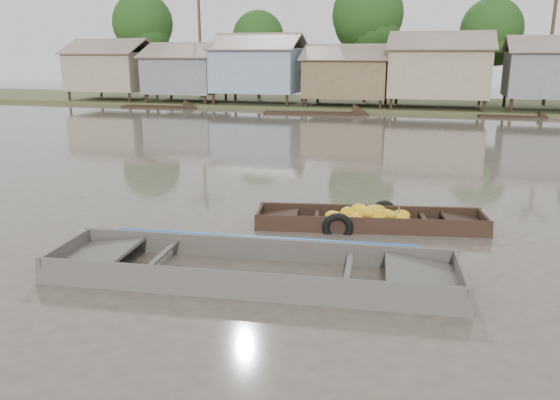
# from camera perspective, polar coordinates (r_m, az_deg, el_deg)

# --- Properties ---
(ground) EXTENTS (120.00, 120.00, 0.00)m
(ground) POSITION_cam_1_polar(r_m,az_deg,el_deg) (11.48, 2.19, -4.96)
(ground) COLOR #484037
(ground) RESTS_ON ground
(riverbank) EXTENTS (120.00, 12.47, 10.22)m
(riverbank) POSITION_cam_1_polar(r_m,az_deg,el_deg) (42.36, 17.05, 13.30)
(riverbank) COLOR #384723
(riverbank) RESTS_ON ground
(banana_boat) EXTENTS (5.45, 2.21, 0.75)m
(banana_boat) POSITION_cam_1_polar(r_m,az_deg,el_deg) (12.95, 9.04, -2.14)
(banana_boat) COLOR black
(banana_boat) RESTS_ON ground
(viewer_boat) EXTENTS (7.56, 2.68, 0.60)m
(viewer_boat) POSITION_cam_1_polar(r_m,az_deg,el_deg) (10.00, -2.85, -7.75)
(viewer_boat) COLOR #45413B
(viewer_boat) RESTS_ON ground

